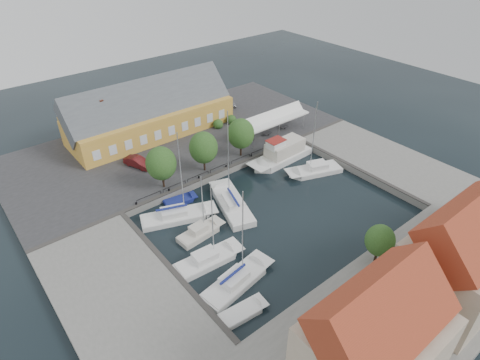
# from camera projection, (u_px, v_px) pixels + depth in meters

# --- Properties ---
(ground) EXTENTS (140.00, 140.00, 0.00)m
(ground) POSITION_uv_depth(u_px,v_px,m) (268.00, 208.00, 54.26)
(ground) COLOR black
(ground) RESTS_ON ground
(north_quay) EXTENTS (56.00, 26.00, 1.00)m
(north_quay) POSITION_uv_depth(u_px,v_px,m) (178.00, 142.00, 68.84)
(north_quay) COLOR #2D2D30
(north_quay) RESTS_ON ground
(west_quay) EXTENTS (12.00, 24.00, 1.00)m
(west_quay) POSITION_uv_depth(u_px,v_px,m) (122.00, 297.00, 41.24)
(west_quay) COLOR slate
(west_quay) RESTS_ON ground
(east_quay) EXTENTS (12.00, 24.00, 1.00)m
(east_quay) POSITION_uv_depth(u_px,v_px,m) (378.00, 159.00, 64.13)
(east_quay) COLOR slate
(east_quay) RESTS_ON ground
(south_bank) EXTENTS (56.00, 14.00, 1.00)m
(south_bank) POSITION_uv_depth(u_px,v_px,m) (408.00, 304.00, 40.41)
(south_bank) COLOR slate
(south_bank) RESTS_ON ground
(quay_edge_fittings) EXTENTS (56.00, 24.72, 0.40)m
(quay_edge_fittings) POSITION_uv_depth(u_px,v_px,m) (246.00, 186.00, 56.74)
(quay_edge_fittings) COLOR #383533
(quay_edge_fittings) RESTS_ON north_quay
(warehouse) EXTENTS (28.56, 14.00, 9.55)m
(warehouse) POSITION_uv_depth(u_px,v_px,m) (147.00, 115.00, 68.76)
(warehouse) COLOR gold
(warehouse) RESTS_ON north_quay
(tent_canopy) EXTENTS (14.00, 4.00, 2.83)m
(tent_canopy) POSITION_uv_depth(u_px,v_px,m) (272.00, 120.00, 68.85)
(tent_canopy) COLOR white
(tent_canopy) RESTS_ON north_quay
(quay_trees) EXTENTS (18.20, 4.20, 6.30)m
(quay_trees) POSITION_uv_depth(u_px,v_px,m) (203.00, 148.00, 58.25)
(quay_trees) COLOR black
(quay_trees) RESTS_ON north_quay
(car_silver) EXTENTS (4.90, 3.34, 1.55)m
(car_silver) POSITION_uv_depth(u_px,v_px,m) (225.00, 105.00, 78.78)
(car_silver) COLOR #97999E
(car_silver) RESTS_ON north_quay
(car_red) EXTENTS (3.26, 5.02, 1.56)m
(car_red) POSITION_uv_depth(u_px,v_px,m) (138.00, 162.00, 60.82)
(car_red) COLOR #541314
(car_red) RESTS_ON north_quay
(center_sailboat) EXTENTS (6.20, 10.93, 14.33)m
(center_sailboat) POSITION_uv_depth(u_px,v_px,m) (232.00, 205.00, 54.28)
(center_sailboat) COLOR white
(center_sailboat) RESTS_ON ground
(trawler) EXTENTS (11.90, 3.90, 5.00)m
(trawler) POSITION_uv_depth(u_px,v_px,m) (282.00, 155.00, 64.22)
(trawler) COLOR white
(trawler) RESTS_ON ground
(east_boat_a) EXTENTS (9.14, 5.67, 12.35)m
(east_boat_a) POSITION_uv_depth(u_px,v_px,m) (315.00, 171.00, 61.57)
(east_boat_a) COLOR white
(east_boat_a) RESTS_ON ground
(west_boat_a) EXTENTS (10.28, 6.11, 13.09)m
(west_boat_a) POSITION_uv_depth(u_px,v_px,m) (177.00, 217.00, 52.32)
(west_boat_a) COLOR white
(west_boat_a) RESTS_ON ground
(west_boat_b) EXTENTS (6.52, 2.70, 8.98)m
(west_boat_b) POSITION_uv_depth(u_px,v_px,m) (200.00, 233.00, 49.67)
(west_boat_b) COLOR beige
(west_boat_b) RESTS_ON ground
(west_boat_c) EXTENTS (8.49, 3.24, 11.23)m
(west_boat_c) POSITION_uv_depth(u_px,v_px,m) (208.00, 261.00, 45.80)
(west_boat_c) COLOR white
(west_boat_c) RESTS_ON ground
(west_boat_d) EXTENTS (9.64, 4.20, 12.38)m
(west_boat_d) POSITION_uv_depth(u_px,v_px,m) (237.00, 282.00, 43.15)
(west_boat_d) COLOR white
(west_boat_d) RESTS_ON ground
(launch_sw) EXTENTS (5.35, 2.43, 0.98)m
(launch_sw) POSITION_uv_depth(u_px,v_px,m) (242.00, 313.00, 40.01)
(launch_sw) COLOR white
(launch_sw) RESTS_ON ground
(launch_nw) EXTENTS (4.84, 2.53, 0.88)m
(launch_nw) POSITION_uv_depth(u_px,v_px,m) (180.00, 201.00, 55.45)
(launch_nw) COLOR navy
(launch_nw) RESTS_ON ground
(townhouses) EXTENTS (36.30, 8.50, 12.00)m
(townhouses) POSITION_uv_depth(u_px,v_px,m) (455.00, 271.00, 36.99)
(townhouses) COLOR #BDAB91
(townhouses) RESTS_ON south_bank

